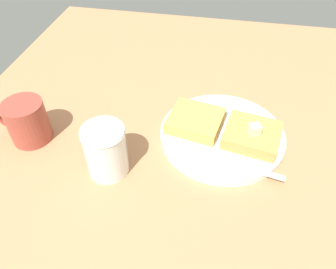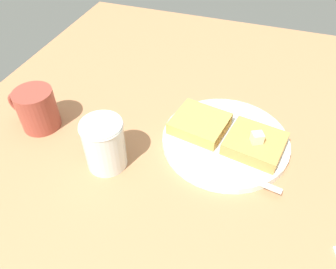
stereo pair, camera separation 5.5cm
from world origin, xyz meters
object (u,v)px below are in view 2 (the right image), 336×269
(syrup_jar, at_px, (105,146))
(coffee_mug, at_px, (37,109))
(plate, at_px, (225,140))
(fork, at_px, (227,170))

(syrup_jar, xyz_separation_m, coffee_mug, (0.17, -0.05, -0.00))
(plate, distance_m, coffee_mug, 0.35)
(syrup_jar, relative_size, coffee_mug, 0.92)
(coffee_mug, bearing_deg, fork, 178.47)
(fork, bearing_deg, coffee_mug, -1.53)
(plate, xyz_separation_m, syrup_jar, (0.18, 0.11, 0.03))
(plate, relative_size, fork, 1.43)
(fork, height_order, coffee_mug, coffee_mug)
(syrup_jar, bearing_deg, fork, -169.45)
(plate, relative_size, coffee_mug, 2.33)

